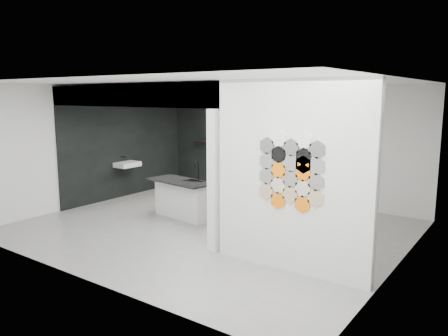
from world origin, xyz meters
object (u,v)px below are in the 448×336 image
kitchen_island (184,198)px  stockpot (213,138)px  glass_bowl (287,145)px  utensil_cup (215,140)px  kettle (268,143)px  partition_panel (292,177)px  bottle_dark (227,139)px  glass_vase (287,144)px  wall_basin (127,164)px

kitchen_island → stockpot: (-1.19, 2.61, 1.00)m
glass_bowl → utensil_cup: 2.17m
kitchen_island → stockpot: size_ratio=7.42×
stockpot → kettle: (1.72, 0.00, -0.01)m
partition_panel → stockpot: bearing=138.3°
partition_panel → stockpot: size_ratio=13.06×
bottle_dark → kettle: bearing=0.0°
kitchen_island → stockpot: bearing=122.3°
utensil_cup → glass_vase: bearing=0.0°
partition_panel → wall_basin: (-5.46, 1.80, -0.55)m
kettle → bottle_dark: size_ratio=1.09×
partition_panel → bottle_dark: (-3.87, 3.87, 0.00)m
kettle → glass_bowl: size_ratio=1.54×
kitchen_island → utensil_cup: size_ratio=14.03×
partition_panel → kitchen_island: partition_panel is taller
kettle → glass_vase: (0.54, 0.00, -0.01)m
kitchen_island → stockpot: 3.04m
stockpot → bottle_dark: bearing=0.0°
kitchen_island → glass_vase: glass_vase is taller
stockpot → glass_bowl: bearing=0.0°
kitchen_island → utensil_cup: utensil_cup is taller
bottle_dark → glass_bowl: bearing=0.0°
partition_panel → bottle_dark: bearing=135.0°
glass_vase → partition_panel: bearing=-61.8°
kettle → bottle_dark: (-1.25, 0.00, 0.01)m
partition_panel → kitchen_island: 3.53m
kitchen_island → wall_basin: bearing=174.6°
wall_basin → utensil_cup: (1.22, 2.07, 0.53)m
kettle → bottle_dark: bottle_dark is taller
wall_basin → stockpot: 2.42m
glass_bowl → kitchen_island: bearing=-112.3°
partition_panel → stockpot: partition_panel is taller
kettle → utensil_cup: size_ratio=1.62×
kitchen_island → kettle: size_ratio=8.64×
kettle → utensil_cup: bearing=-160.3°
glass_bowl → stockpot: bearing=180.0°
kitchen_island → glass_bowl: 2.98m
glass_vase → utensil_cup: glass_vase is taller
bottle_dark → utensil_cup: 0.38m
wall_basin → glass_vase: (3.39, 2.07, 0.54)m
glass_vase → bottle_dark: (-1.79, 0.00, 0.01)m
stockpot → glass_bowl: size_ratio=1.79×
kettle → stockpot: bearing=-160.3°
kettle → glass_vase: kettle is taller
bottle_dark → utensil_cup: bearing=180.0°
bottle_dark → partition_panel: bearing=-45.0°
glass_bowl → utensil_cup: utensil_cup is taller
bottle_dark → glass_vase: bearing=0.0°
kettle → glass_vase: size_ratio=1.27×
wall_basin → stockpot: stockpot is taller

